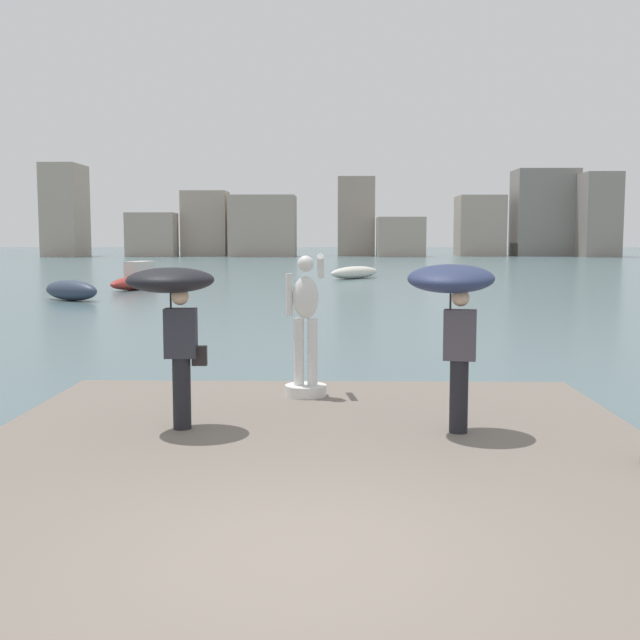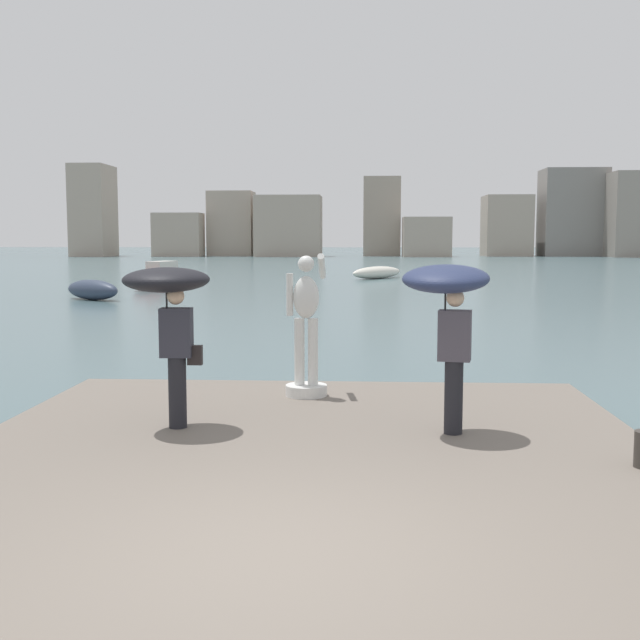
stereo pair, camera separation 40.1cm
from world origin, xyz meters
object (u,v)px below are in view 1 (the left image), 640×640
(boat_near, at_px, (138,279))
(boat_far, at_px, (71,290))
(onlooker_left, at_px, (173,299))
(statue_white_figure, at_px, (306,336))
(boat_mid, at_px, (355,272))
(onlooker_right, at_px, (453,298))

(boat_near, relative_size, boat_far, 1.50)
(onlooker_left, bearing_deg, statue_white_figure, 53.28)
(statue_white_figure, distance_m, boat_mid, 42.09)
(onlooker_left, relative_size, boat_mid, 0.41)
(boat_far, bearing_deg, onlooker_right, -62.40)
(onlooker_right, xyz_separation_m, boat_near, (-12.03, 32.65, -1.48))
(onlooker_right, height_order, boat_mid, onlooker_right)
(boat_far, bearing_deg, boat_near, 82.49)
(statue_white_figure, relative_size, boat_far, 0.63)
(onlooker_left, bearing_deg, onlooker_right, -1.61)
(onlooker_left, relative_size, boat_far, 0.60)
(boat_near, bearing_deg, statue_white_figure, -71.52)
(onlooker_right, height_order, boat_far, onlooker_right)
(statue_white_figure, relative_size, boat_mid, 0.44)
(onlooker_left, height_order, boat_near, onlooker_left)
(onlooker_left, xyz_separation_m, boat_near, (-8.67, 32.56, -1.45))
(statue_white_figure, xyz_separation_m, onlooker_left, (-1.52, -2.04, 0.70))
(boat_mid, bearing_deg, onlooker_right, -89.87)
(statue_white_figure, distance_m, boat_far, 25.44)
(onlooker_right, relative_size, boat_near, 0.41)
(onlooker_right, bearing_deg, boat_near, 110.23)
(statue_white_figure, height_order, boat_far, statue_white_figure)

